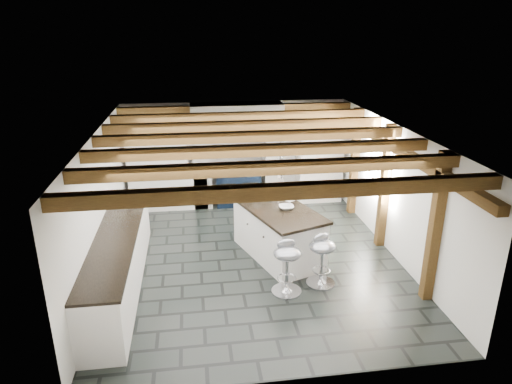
{
  "coord_description": "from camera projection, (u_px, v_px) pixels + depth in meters",
  "views": [
    {
      "loc": [
        -0.97,
        -7.14,
        3.91
      ],
      "look_at": [
        0.1,
        0.4,
        1.1
      ],
      "focal_mm": 32.0,
      "sensor_mm": 36.0,
      "label": 1
    }
  ],
  "objects": [
    {
      "name": "ground",
      "position": [
        254.0,
        258.0,
        8.12
      ],
      "size": [
        6.0,
        6.0,
        0.0
      ],
      "primitive_type": "plane",
      "color": "black",
      "rests_on": "ground"
    },
    {
      "name": "bar_stool_near",
      "position": [
        321.0,
        254.0,
        7.13
      ],
      "size": [
        0.55,
        0.55,
        0.85
      ],
      "rotation": [
        0.0,
        0.0,
        0.41
      ],
      "color": "silver",
      "rests_on": "ground"
    },
    {
      "name": "bar_stool_far",
      "position": [
        287.0,
        261.0,
        6.9
      ],
      "size": [
        0.48,
        0.48,
        0.86
      ],
      "rotation": [
        0.0,
        0.0,
        0.14
      ],
      "color": "silver",
      "rests_on": "ground"
    },
    {
      "name": "range_cooker",
      "position": [
        238.0,
        184.0,
        10.44
      ],
      "size": [
        1.0,
        0.63,
        0.99
      ],
      "color": "black",
      "rests_on": "ground"
    },
    {
      "name": "kitchen_island",
      "position": [
        278.0,
        231.0,
        8.05
      ],
      "size": [
        1.53,
        2.07,
        1.22
      ],
      "rotation": [
        0.0,
        0.0,
        0.34
      ],
      "color": "white",
      "rests_on": "ground"
    },
    {
      "name": "room_shell",
      "position": [
        213.0,
        178.0,
        8.98
      ],
      "size": [
        6.0,
        6.03,
        6.0
      ],
      "color": "white",
      "rests_on": "ground"
    }
  ]
}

